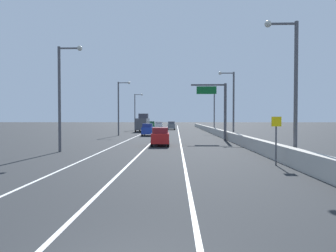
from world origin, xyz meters
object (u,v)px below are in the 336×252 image
at_px(car_white_0, 159,126).
at_px(speed_advisory_sign, 276,137).
at_px(lamp_post_left_near, 63,91).
at_px(car_blue_4, 148,130).
at_px(car_gray_3, 171,126).
at_px(box_truck, 143,123).
at_px(lamp_post_right_second, 231,100).
at_px(lamp_post_right_third, 213,107).
at_px(overhead_sign_gantry, 220,105).
at_px(car_green_2, 152,125).
at_px(lamp_post_left_far, 136,109).
at_px(car_red_1, 160,137).
at_px(lamp_post_right_near, 291,81).
at_px(lamp_post_left_mid, 120,104).

bearing_deg(car_white_0, speed_advisory_sign, -79.57).
relative_size(lamp_post_left_near, car_blue_4, 2.14).
relative_size(car_gray_3, box_truck, 0.47).
height_order(car_white_0, box_truck, box_truck).
xyz_separation_m(lamp_post_right_second, lamp_post_right_third, (0.07, 20.08, 0.00)).
height_order(overhead_sign_gantry, lamp_post_left_near, lamp_post_left_near).
height_order(speed_advisory_sign, lamp_post_right_third, lamp_post_right_third).
relative_size(car_green_2, car_blue_4, 0.99).
bearing_deg(lamp_post_right_third, box_truck, 159.19).
bearing_deg(lamp_post_right_third, lamp_post_left_far, 141.38).
bearing_deg(car_red_1, car_white_0, 93.58).
xyz_separation_m(lamp_post_right_third, car_green_2, (-14.67, 27.28, -4.27)).
xyz_separation_m(lamp_post_right_near, car_blue_4, (-12.12, 29.73, -4.29)).
xyz_separation_m(speed_advisory_sign, lamp_post_left_near, (-15.95, 6.83, 3.54)).
height_order(lamp_post_right_third, lamp_post_left_mid, same).
bearing_deg(lamp_post_left_mid, lamp_post_right_near, -60.73).
xyz_separation_m(speed_advisory_sign, lamp_post_right_near, (1.22, 0.83, 3.54)).
bearing_deg(lamp_post_right_third, car_white_0, 125.26).
height_order(overhead_sign_gantry, lamp_post_right_third, lamp_post_right_third).
relative_size(lamp_post_right_third, car_red_1, 2.00).
bearing_deg(car_blue_4, car_gray_3, 82.60).
bearing_deg(lamp_post_left_far, car_blue_4, -77.60).
bearing_deg(lamp_post_left_mid, car_red_1, -66.63).
bearing_deg(box_truck, overhead_sign_gantry, -63.44).
height_order(overhead_sign_gantry, car_red_1, overhead_sign_gantry).
distance_m(speed_advisory_sign, box_truck, 48.59).
xyz_separation_m(speed_advisory_sign, lamp_post_right_third, (1.28, 40.99, 3.54)).
bearing_deg(car_gray_3, lamp_post_left_far, -164.75).
height_order(lamp_post_right_near, car_red_1, lamp_post_right_near).
relative_size(lamp_post_right_third, lamp_post_left_far, 1.00).
relative_size(lamp_post_right_near, lamp_post_right_third, 1.00).
height_order(speed_advisory_sign, lamp_post_left_mid, lamp_post_left_mid).
bearing_deg(lamp_post_right_near, overhead_sign_gantry, 94.89).
xyz_separation_m(lamp_post_right_third, lamp_post_left_near, (-17.24, -34.16, 0.00)).
distance_m(lamp_post_right_third, lamp_post_left_far, 22.48).
height_order(overhead_sign_gantry, car_blue_4, overhead_sign_gantry).
bearing_deg(box_truck, car_gray_3, 60.15).
relative_size(lamp_post_left_mid, car_blue_4, 2.14).
bearing_deg(lamp_post_left_far, car_red_1, -78.67).
relative_size(car_gray_3, car_blue_4, 1.09).
xyz_separation_m(car_green_2, box_truck, (-0.22, -21.62, 0.79)).
relative_size(car_white_0, car_red_1, 0.90).
bearing_deg(speed_advisory_sign, overhead_sign_gantry, 91.25).
bearing_deg(car_red_1, lamp_post_left_mid, 113.37).
height_order(speed_advisory_sign, box_truck, box_truck).
height_order(lamp_post_right_second, car_white_0, lamp_post_right_second).
relative_size(lamp_post_left_far, car_blue_4, 2.14).
bearing_deg(lamp_post_right_second, box_truck, 119.93).
xyz_separation_m(overhead_sign_gantry, car_white_0, (-10.21, 37.55, -3.70)).
height_order(speed_advisory_sign, lamp_post_left_near, lamp_post_left_near).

